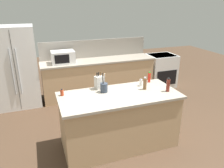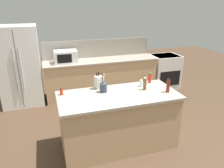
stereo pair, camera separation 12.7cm
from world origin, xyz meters
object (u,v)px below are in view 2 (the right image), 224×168
object	(u,v)px
refrigerator	(20,66)
utensil_crock	(103,87)
microwave	(66,57)
hot_sauce_bottle	(150,78)
pepper_grinder	(145,84)
knife_block	(99,82)
salt_shaker	(141,83)
spice_jar_paprika	(62,92)
range_oven	(164,71)
vinegar_bottle	(168,86)

from	to	relation	value
refrigerator	utensil_crock	world-z (taller)	refrigerator
microwave	hot_sauce_bottle	bearing A→B (deg)	-55.22
refrigerator	pepper_grinder	world-z (taller)	refrigerator
knife_block	utensil_crock	size ratio (longest dim) A/B	0.91
salt_shaker	spice_jar_paprika	bearing A→B (deg)	178.21
refrigerator	salt_shaker	size ratio (longest dim) A/B	14.30
range_oven	salt_shaker	distance (m)	2.64
range_oven	hot_sauce_bottle	size ratio (longest dim) A/B	4.70
refrigerator	salt_shaker	distance (m)	2.93
salt_shaker	refrigerator	bearing A→B (deg)	136.13
microwave	spice_jar_paprika	world-z (taller)	microwave
knife_block	microwave	bearing A→B (deg)	81.33
range_oven	knife_block	distance (m)	3.08
refrigerator	spice_jar_paprika	distance (m)	2.13
range_oven	hot_sauce_bottle	distance (m)	2.42
refrigerator	utensil_crock	size ratio (longest dim) A/B	5.74
refrigerator	utensil_crock	distance (m)	2.52
refrigerator	microwave	size ratio (longest dim) A/B	3.43
vinegar_bottle	spice_jar_paprika	bearing A→B (deg)	166.10
salt_shaker	vinegar_bottle	xyz separation A→B (m)	(0.31, -0.37, 0.05)
hot_sauce_bottle	pepper_grinder	bearing A→B (deg)	-129.92
refrigerator	pepper_grinder	distance (m)	3.04
microwave	pepper_grinder	distance (m)	2.39
range_oven	microwave	size ratio (longest dim) A/B	1.72
knife_block	pepper_grinder	xyz separation A→B (m)	(0.72, -0.29, -0.01)
range_oven	salt_shaker	size ratio (longest dim) A/B	7.16
range_oven	utensil_crock	xyz separation A→B (m)	(-2.35, -2.02, 0.56)
knife_block	hot_sauce_bottle	world-z (taller)	knife_block
utensil_crock	hot_sauce_bottle	xyz separation A→B (m)	(0.92, 0.17, 0.01)
salt_shaker	range_oven	bearing A→B (deg)	49.96
spice_jar_paprika	hot_sauce_bottle	world-z (taller)	hot_sauce_bottle
refrigerator	hot_sauce_bottle	size ratio (longest dim) A/B	9.40
range_oven	vinegar_bottle	size ratio (longest dim) A/B	4.01
range_oven	microwave	xyz separation A→B (m)	(-2.73, 0.00, 0.62)
pepper_grinder	utensil_crock	bearing A→B (deg)	170.17
refrigerator	salt_shaker	xyz separation A→B (m)	(2.11, -2.03, 0.08)
spice_jar_paprika	vinegar_bottle	distance (m)	1.71
range_oven	salt_shaker	world-z (taller)	salt_shaker
spice_jar_paprika	salt_shaker	distance (m)	1.35
refrigerator	microwave	xyz separation A→B (m)	(1.05, -0.05, 0.16)
utensil_crock	pepper_grinder	world-z (taller)	utensil_crock
knife_block	utensil_crock	distance (m)	0.18
refrigerator	range_oven	bearing A→B (deg)	-0.78
microwave	hot_sauce_bottle	world-z (taller)	microwave
knife_block	vinegar_bottle	size ratio (longest dim) A/B	1.26
spice_jar_paprika	salt_shaker	size ratio (longest dim) A/B	0.85
hot_sauce_bottle	pepper_grinder	distance (m)	0.37
refrigerator	range_oven	size ratio (longest dim) A/B	2.00
refrigerator	utensil_crock	bearing A→B (deg)	-55.53
utensil_crock	vinegar_bottle	xyz separation A→B (m)	(0.99, -0.32, 0.03)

